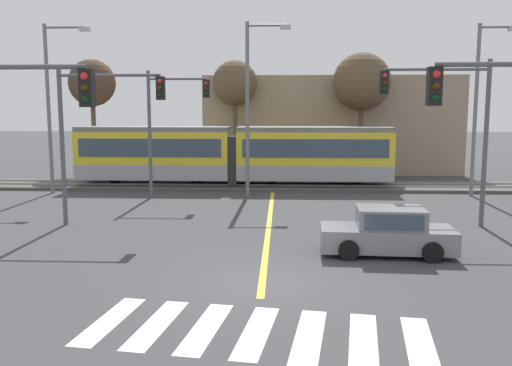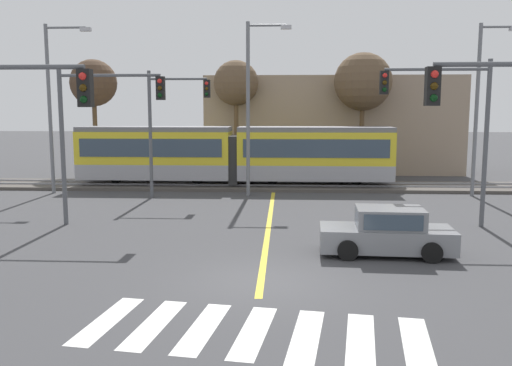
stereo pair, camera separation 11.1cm
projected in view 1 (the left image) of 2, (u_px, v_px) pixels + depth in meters
ground_plane at (262, 282)px, 14.62m from camera, size 200.00×200.00×0.00m
track_bed at (273, 186)px, 32.31m from camera, size 120.00×4.00×0.18m
rail_near at (273, 185)px, 31.58m from camera, size 120.00×0.08×0.10m
rail_far at (274, 182)px, 33.01m from camera, size 120.00×0.08×0.10m
light_rail_tram at (234, 153)px, 32.16m from camera, size 18.50×2.64×3.43m
crosswalk_stripe_0 at (110, 320)px, 11.94m from camera, size 0.94×2.85×0.01m
crosswalk_stripe_1 at (157, 324)px, 11.74m from camera, size 0.94×2.85×0.01m
crosswalk_stripe_2 at (206, 328)px, 11.53m from camera, size 0.94×2.85×0.01m
crosswalk_stripe_3 at (256, 332)px, 11.33m from camera, size 0.94×2.85×0.01m
crosswalk_stripe_4 at (309, 336)px, 11.13m from camera, size 0.94×2.85×0.01m
crosswalk_stripe_5 at (363, 340)px, 10.92m from camera, size 0.94×2.85×0.01m
crosswalk_stripe_6 at (420, 344)px, 10.72m from camera, size 0.94×2.85×0.01m
lane_centre_line at (269, 225)px, 21.83m from camera, size 0.20×17.21×0.01m
sedan_crossing at (387, 233)px, 17.32m from camera, size 4.28×2.08×1.52m
traffic_light_mid_left at (96, 120)px, 21.25m from camera, size 4.25×0.38×6.31m
traffic_light_mid_right at (451, 116)px, 21.04m from camera, size 4.25×0.38×6.54m
traffic_light_far_left at (169, 116)px, 27.96m from camera, size 3.25×0.38×6.60m
street_lamp_west at (52, 98)px, 29.42m from camera, size 2.57×0.28×9.16m
street_lamp_centre at (251, 99)px, 28.54m from camera, size 2.36×0.28×9.14m
street_lamp_east at (479, 100)px, 28.50m from camera, size 2.11×0.28×9.04m
bare_tree_far_west at (92, 84)px, 37.75m from camera, size 3.25×3.25×8.09m
bare_tree_west at (235, 84)px, 36.84m from camera, size 3.07×3.07×7.94m
bare_tree_east at (362, 82)px, 36.10m from camera, size 3.86×3.86×8.38m
building_backdrop_far at (330, 125)px, 40.66m from camera, size 18.37×6.00×6.98m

